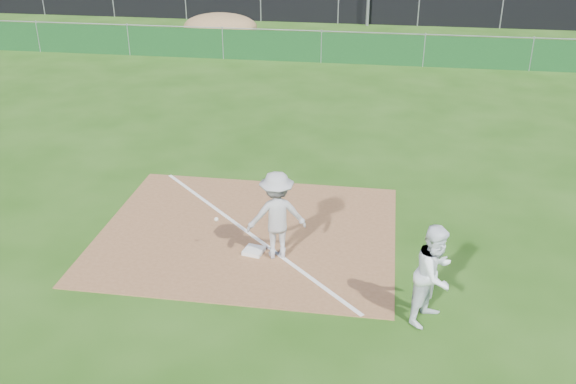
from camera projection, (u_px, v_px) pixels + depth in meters
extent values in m
plane|color=#20490F|center=(305.00, 100.00, 21.18)|extent=(90.00, 90.00, 0.00)
cube|color=brown|center=(248.00, 233.00, 13.17)|extent=(6.00, 5.00, 0.02)
cube|color=white|center=(248.00, 232.00, 13.16)|extent=(5.01, 5.01, 0.01)
cube|color=#103C17|center=(321.00, 48.00, 25.36)|extent=(44.00, 0.05, 1.20)
ellipsoid|color=olive|center=(220.00, 26.00, 29.17)|extent=(3.38, 2.60, 1.17)
cube|color=black|center=(338.00, 5.00, 32.35)|extent=(46.00, 0.04, 1.80)
cube|color=black|center=(345.00, 6.00, 37.19)|extent=(46.00, 9.00, 0.01)
cube|color=white|center=(254.00, 251.00, 12.42)|extent=(0.43, 0.43, 0.08)
imported|color=#B2B2B4|center=(277.00, 215.00, 11.98)|extent=(1.27, 0.97, 1.74)
sphere|color=white|center=(216.00, 219.00, 12.17)|extent=(0.08, 0.08, 0.08)
imported|color=white|center=(435.00, 274.00, 10.21)|extent=(1.00, 1.06, 1.73)
imported|color=black|center=(454.00, 1.00, 35.28)|extent=(4.28, 1.88, 1.22)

